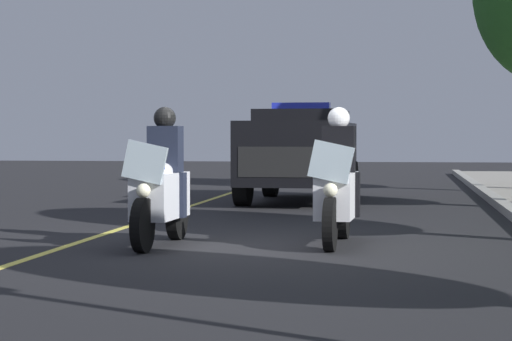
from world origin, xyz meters
name	(u,v)px	position (x,y,z in m)	size (l,w,h in m)	color
ground_plane	(246,245)	(0.00, 0.00, 0.00)	(80.00, 80.00, 0.00)	black
lane_stripe_center	(78,242)	(0.00, -2.16, 0.00)	(48.00, 0.12, 0.01)	#E0D14C
police_motorcycle_lead_left	(161,189)	(0.18, -1.03, 0.70)	(2.14, 0.59, 1.72)	black
police_motorcycle_lead_right	(337,189)	(-0.25, 1.11, 0.70)	(2.14, 0.59, 1.72)	black
police_suv	(300,150)	(-8.34, -0.20, 1.07)	(4.97, 2.23, 2.05)	black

